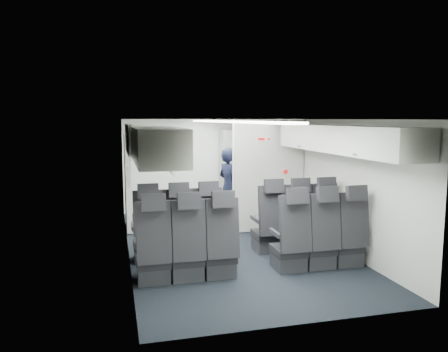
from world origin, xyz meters
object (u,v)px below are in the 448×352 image
galley_unit (239,171)px  flight_attendant (229,187)px  seat_row_front (238,230)px  seat_row_mid (256,246)px  boarding_door (128,181)px  carry_on_bag (146,143)px

galley_unit → flight_attendant: size_ratio=1.20×
seat_row_front → seat_row_mid: 0.90m
seat_row_front → flight_attendant: bearing=79.6°
seat_row_front → galley_unit: bearing=73.7°
galley_unit → flight_attendant: bearing=-114.0°
boarding_door → flight_attendant: 2.00m
seat_row_mid → galley_unit: size_ratio=1.75×
galley_unit → carry_on_bag: carry_on_bag is taller
galley_unit → carry_on_bag: 4.06m
flight_attendant → carry_on_bag: bearing=112.4°
seat_row_mid → galley_unit: (0.95, 4.15, 0.55)m
seat_row_front → galley_unit: (0.95, 3.25, 0.55)m
seat_row_front → galley_unit: galley_unit is taller
seat_row_mid → flight_attendant: flight_attendant is taller
flight_attendant → seat_row_mid: bearing=149.2°
seat_row_front → carry_on_bag: 1.99m
seat_row_mid → carry_on_bag: (-1.42, 0.97, 1.40)m
seat_row_mid → boarding_door: 3.45m
flight_attendant → seat_row_front: bearing=145.9°
seat_row_front → boarding_door: boarding_door is taller
galley_unit → boarding_door: bearing=-155.7°
galley_unit → carry_on_bag: size_ratio=4.61×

